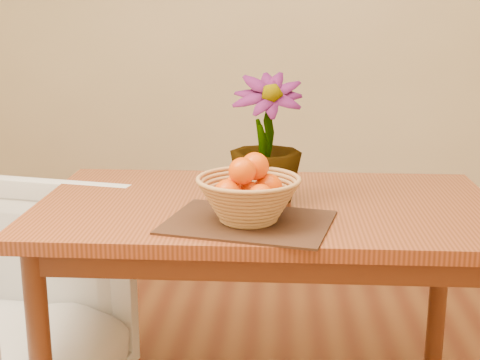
{
  "coord_description": "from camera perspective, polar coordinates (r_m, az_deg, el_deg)",
  "views": [
    {
      "loc": [
        0.04,
        -1.66,
        1.32
      ],
      "look_at": [
        -0.07,
        0.12,
        0.86
      ],
      "focal_mm": 50.0,
      "sensor_mm": 36.0,
      "label": 1
    }
  ],
  "objects": [
    {
      "name": "potted_plant",
      "position": [
        2.01,
        2.22,
        3.5
      ],
      "size": [
        0.23,
        0.23,
        0.39
      ],
      "primitive_type": "imported",
      "rotation": [
        0.0,
        0.0,
        0.04
      ],
      "color": "#194E16",
      "rests_on": "table"
    },
    {
      "name": "table",
      "position": [
        2.07,
        2.25,
        -4.23
      ],
      "size": [
        1.4,
        0.8,
        0.75
      ],
      "color": "brown",
      "rests_on": "floor"
    },
    {
      "name": "wall_back",
      "position": [
        3.91,
        3.07,
        14.73
      ],
      "size": [
        4.0,
        0.02,
        2.7
      ],
      "primitive_type": "cube",
      "color": "#FDECC0",
      "rests_on": "floor"
    },
    {
      "name": "orange_pile",
      "position": [
        1.81,
        0.75,
        -0.35
      ],
      "size": [
        0.18,
        0.18,
        0.14
      ],
      "rotation": [
        0.0,
        0.0,
        -0.04
      ],
      "color": "#D44B03",
      "rests_on": "wicker_basket"
    },
    {
      "name": "wicker_basket",
      "position": [
        1.83,
        0.73,
        -1.8
      ],
      "size": [
        0.29,
        0.29,
        0.12
      ],
      "color": "#BA7D4D",
      "rests_on": "placemat"
    },
    {
      "name": "placemat",
      "position": [
        1.84,
        0.73,
        -3.62
      ],
      "size": [
        0.51,
        0.42,
        0.01
      ],
      "primitive_type": "cube",
      "rotation": [
        0.0,
        0.0,
        -0.22
      ],
      "color": "#351D13",
      "rests_on": "table"
    }
  ]
}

